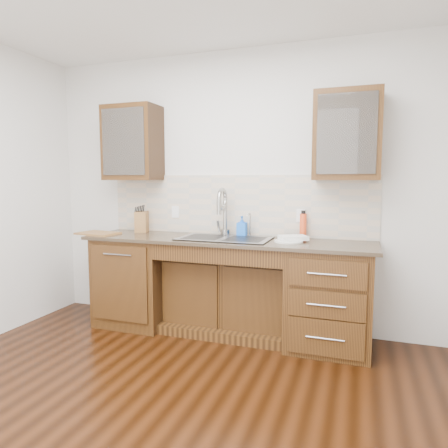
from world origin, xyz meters
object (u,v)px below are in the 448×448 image
(cutting_board, at_px, (98,233))
(plate, at_px, (289,241))
(water_bottle, at_px, (303,226))
(knife_block, at_px, (142,222))
(soap_bottle, at_px, (242,226))

(cutting_board, bearing_deg, plate, 3.20)
(water_bottle, xyz_separation_m, knife_block, (-1.68, -0.04, -0.01))
(water_bottle, distance_m, plate, 0.28)
(plate, relative_size, knife_block, 1.17)
(knife_block, height_order, cutting_board, knife_block)
(water_bottle, distance_m, cutting_board, 2.03)
(water_bottle, bearing_deg, cutting_board, -169.92)
(knife_block, bearing_deg, water_bottle, -18.43)
(plate, xyz_separation_m, cutting_board, (-1.91, -0.11, 0.00))
(water_bottle, height_order, plate, water_bottle)
(cutting_board, bearing_deg, knife_block, 44.65)
(soap_bottle, height_order, knife_block, knife_block)
(plate, distance_m, cutting_board, 1.91)
(soap_bottle, height_order, cutting_board, soap_bottle)
(water_bottle, bearing_deg, soap_bottle, -177.16)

